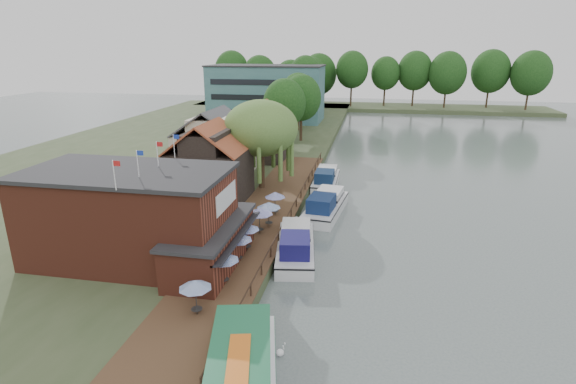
# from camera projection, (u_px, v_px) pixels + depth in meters

# --- Properties ---
(ground) EXTENTS (260.00, 260.00, 0.00)m
(ground) POSITION_uv_depth(u_px,v_px,m) (336.00, 281.00, 34.22)
(ground) COLOR #4C5857
(ground) RESTS_ON ground
(land_bank) EXTENTS (50.00, 140.00, 1.00)m
(land_bank) POSITION_uv_depth(u_px,v_px,m) (168.00, 155.00, 72.12)
(land_bank) COLOR #384728
(land_bank) RESTS_ON ground
(quay_deck) EXTENTS (6.00, 50.00, 0.10)m
(quay_deck) POSITION_uv_depth(u_px,v_px,m) (265.00, 216.00, 44.67)
(quay_deck) COLOR #47301E
(quay_deck) RESTS_ON land_bank
(quay_rail) EXTENTS (0.20, 49.00, 1.00)m
(quay_rail) POSITION_uv_depth(u_px,v_px,m) (292.00, 211.00, 44.51)
(quay_rail) COLOR black
(quay_rail) RESTS_ON land_bank
(pub) EXTENTS (20.00, 11.00, 7.30)m
(pub) POSITION_uv_depth(u_px,v_px,m) (154.00, 217.00, 34.35)
(pub) COLOR maroon
(pub) RESTS_ON land_bank
(hotel_block) EXTENTS (25.40, 12.40, 12.30)m
(hotel_block) POSITION_uv_depth(u_px,v_px,m) (267.00, 93.00, 101.36)
(hotel_block) COLOR #38666B
(hotel_block) RESTS_ON land_bank
(cottage_a) EXTENTS (8.60, 7.60, 8.50)m
(cottage_a) POSITION_uv_depth(u_px,v_px,m) (210.00, 162.00, 48.36)
(cottage_a) COLOR black
(cottage_a) RESTS_ON land_bank
(cottage_b) EXTENTS (9.60, 8.60, 8.50)m
(cottage_b) POSITION_uv_depth(u_px,v_px,m) (215.00, 142.00, 58.24)
(cottage_b) COLOR beige
(cottage_b) RESTS_ON land_bank
(cottage_c) EXTENTS (7.60, 7.60, 8.50)m
(cottage_c) POSITION_uv_depth(u_px,v_px,m) (261.00, 131.00, 65.94)
(cottage_c) COLOR black
(cottage_c) RESTS_ON land_bank
(willow) EXTENTS (8.60, 8.60, 10.43)m
(willow) POSITION_uv_depth(u_px,v_px,m) (261.00, 145.00, 51.93)
(willow) COLOR #476B2D
(willow) RESTS_ON land_bank
(umbrella_0) EXTENTS (2.08, 2.08, 2.38)m
(umbrella_0) POSITION_uv_depth(u_px,v_px,m) (196.00, 297.00, 27.75)
(umbrella_0) COLOR navy
(umbrella_0) RESTS_ON quay_deck
(umbrella_1) EXTENTS (2.27, 2.27, 2.38)m
(umbrella_1) POSITION_uv_depth(u_px,v_px,m) (223.00, 269.00, 31.33)
(umbrella_1) COLOR #1B3B94
(umbrella_1) RESTS_ON quay_deck
(umbrella_2) EXTENTS (2.31, 2.31, 2.38)m
(umbrella_2) POSITION_uv_depth(u_px,v_px,m) (238.00, 248.00, 34.61)
(umbrella_2) COLOR navy
(umbrella_2) RESTS_ON quay_deck
(umbrella_3) EXTENTS (2.15, 2.15, 2.38)m
(umbrella_3) POSITION_uv_depth(u_px,v_px,m) (247.00, 237.00, 36.58)
(umbrella_3) COLOR #1B3496
(umbrella_3) RESTS_ON quay_deck
(umbrella_4) EXTENTS (2.43, 2.43, 2.38)m
(umbrella_4) POSITION_uv_depth(u_px,v_px,m) (260.00, 221.00, 40.00)
(umbrella_4) COLOR navy
(umbrella_4) RESTS_ON quay_deck
(umbrella_5) EXTENTS (2.24, 2.24, 2.38)m
(umbrella_5) POSITION_uv_depth(u_px,v_px,m) (269.00, 214.00, 41.53)
(umbrella_5) COLOR navy
(umbrella_5) RESTS_ON quay_deck
(umbrella_6) EXTENTS (2.05, 2.05, 2.38)m
(umbrella_6) POSITION_uv_depth(u_px,v_px,m) (275.00, 203.00, 44.43)
(umbrella_6) COLOR navy
(umbrella_6) RESTS_ON quay_deck
(cruiser_0) EXTENTS (5.00, 11.02, 2.60)m
(cruiser_0) POSITION_uv_depth(u_px,v_px,m) (296.00, 241.00, 38.12)
(cruiser_0) COLOR silver
(cruiser_0) RESTS_ON ground
(cruiser_1) EXTENTS (4.75, 11.17, 2.66)m
(cruiser_1) POSITION_uv_depth(u_px,v_px,m) (326.00, 202.00, 47.60)
(cruiser_1) COLOR silver
(cruiser_1) RESTS_ON ground
(cruiser_2) EXTENTS (3.35, 10.15, 2.46)m
(cruiser_2) POSITION_uv_depth(u_px,v_px,m) (326.00, 177.00, 57.45)
(cruiser_2) COLOR silver
(cruiser_2) RESTS_ON ground
(swan) EXTENTS (0.44, 0.44, 0.44)m
(swan) POSITION_uv_depth(u_px,v_px,m) (280.00, 352.00, 25.96)
(swan) COLOR white
(swan) RESTS_ON ground
(bank_tree_0) EXTENTS (7.07, 7.07, 11.24)m
(bank_tree_0) POSITION_uv_depth(u_px,v_px,m) (285.00, 113.00, 74.51)
(bank_tree_0) COLOR #143811
(bank_tree_0) RESTS_ON land_bank
(bank_tree_1) EXTENTS (7.03, 7.03, 11.63)m
(bank_tree_1) POSITION_uv_depth(u_px,v_px,m) (301.00, 108.00, 78.99)
(bank_tree_1) COLOR #143811
(bank_tree_1) RESTS_ON land_bank
(bank_tree_2) EXTENTS (6.93, 6.93, 11.32)m
(bank_tree_2) POSITION_uv_depth(u_px,v_px,m) (298.00, 102.00, 89.03)
(bank_tree_2) COLOR #143811
(bank_tree_2) RESTS_ON land_bank
(bank_tree_3) EXTENTS (7.85, 7.85, 14.27)m
(bank_tree_3) POSITION_uv_depth(u_px,v_px,m) (305.00, 86.00, 107.15)
(bank_tree_3) COLOR #143811
(bank_tree_3) RESTS_ON land_bank
(bank_tree_4) EXTENTS (6.69, 6.69, 11.65)m
(bank_tree_4) POSITION_uv_depth(u_px,v_px,m) (297.00, 88.00, 117.00)
(bank_tree_4) COLOR #143811
(bank_tree_4) RESTS_ON land_bank
(bank_tree_5) EXTENTS (7.16, 7.16, 13.53)m
(bank_tree_5) POSITION_uv_depth(u_px,v_px,m) (312.00, 83.00, 122.50)
(bank_tree_5) COLOR #143811
(bank_tree_5) RESTS_ON land_bank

